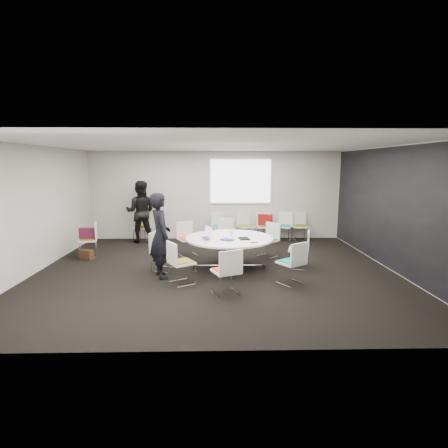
{
  "coord_description": "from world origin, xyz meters",
  "views": [
    {
      "loc": [
        0.01,
        -7.67,
        2.38
      ],
      "look_at": [
        0.2,
        0.4,
        1.0
      ],
      "focal_mm": 28.0,
      "sensor_mm": 36.0,
      "label": 1
    }
  ],
  "objects_px": {
    "chair_ring_h": "(291,271)",
    "chair_ring_e": "(162,258)",
    "chair_ring_f": "(181,271)",
    "chair_spare_left": "(89,246)",
    "chair_ring_b": "(268,246)",
    "conference_table": "(229,247)",
    "chair_back_c": "(264,232)",
    "chair_back_a": "(220,232)",
    "chair_back_e": "(300,232)",
    "chair_ring_d": "(188,245)",
    "chair_back_b": "(246,232)",
    "brown_bag": "(86,255)",
    "maroon_bag": "(87,233)",
    "chair_ring_g": "(226,280)",
    "laptop": "(208,238)",
    "cup": "(232,233)",
    "chair_ring_c": "(228,241)",
    "chair_person_back": "(143,232)",
    "person_main": "(160,236)",
    "person_back": "(141,212)",
    "chair_back_d": "(284,232)"
  },
  "relations": [
    {
      "from": "chair_ring_h",
      "to": "chair_ring_e",
      "type": "bearing_deg",
      "value": 125.61
    },
    {
      "from": "chair_ring_f",
      "to": "chair_spare_left",
      "type": "xyz_separation_m",
      "value": [
        -2.62,
        2.2,
        0.0
      ]
    },
    {
      "from": "chair_ring_e",
      "to": "chair_ring_b",
      "type": "bearing_deg",
      "value": 130.33
    },
    {
      "from": "conference_table",
      "to": "chair_back_c",
      "type": "bearing_deg",
      "value": 67.9
    },
    {
      "from": "chair_back_a",
      "to": "chair_back_e",
      "type": "bearing_deg",
      "value": 163.09
    },
    {
      "from": "chair_back_a",
      "to": "conference_table",
      "type": "bearing_deg",
      "value": 75.72
    },
    {
      "from": "chair_ring_d",
      "to": "chair_back_b",
      "type": "height_order",
      "value": "same"
    },
    {
      "from": "chair_ring_e",
      "to": "chair_back_c",
      "type": "height_order",
      "value": "same"
    },
    {
      "from": "chair_ring_h",
      "to": "brown_bag",
      "type": "height_order",
      "value": "chair_ring_h"
    },
    {
      "from": "maroon_bag",
      "to": "chair_ring_h",
      "type": "bearing_deg",
      "value": -24.85
    },
    {
      "from": "chair_back_b",
      "to": "chair_ring_h",
      "type": "bearing_deg",
      "value": 77.33
    },
    {
      "from": "chair_ring_g",
      "to": "laptop",
      "type": "relative_size",
      "value": 2.55
    },
    {
      "from": "chair_ring_h",
      "to": "chair_spare_left",
      "type": "height_order",
      "value": "same"
    },
    {
      "from": "chair_ring_e",
      "to": "cup",
      "type": "bearing_deg",
      "value": 121.29
    },
    {
      "from": "chair_spare_left",
      "to": "brown_bag",
      "type": "height_order",
      "value": "chair_spare_left"
    },
    {
      "from": "maroon_bag",
      "to": "chair_back_a",
      "type": "bearing_deg",
      "value": 27.98
    },
    {
      "from": "chair_ring_b",
      "to": "chair_back_b",
      "type": "relative_size",
      "value": 1.0
    },
    {
      "from": "laptop",
      "to": "brown_bag",
      "type": "distance_m",
      "value": 3.34
    },
    {
      "from": "chair_back_a",
      "to": "chair_ring_c",
      "type": "bearing_deg",
      "value": 81.08
    },
    {
      "from": "conference_table",
      "to": "chair_back_b",
      "type": "bearing_deg",
      "value": 78.11
    },
    {
      "from": "chair_ring_b",
      "to": "maroon_bag",
      "type": "bearing_deg",
      "value": 46.76
    },
    {
      "from": "chair_ring_b",
      "to": "chair_ring_f",
      "type": "bearing_deg",
      "value": 93.48
    },
    {
      "from": "conference_table",
      "to": "chair_spare_left",
      "type": "distance_m",
      "value": 3.8
    },
    {
      "from": "chair_ring_h",
      "to": "chair_back_c",
      "type": "distance_m",
      "value": 4.11
    },
    {
      "from": "chair_back_a",
      "to": "chair_back_e",
      "type": "relative_size",
      "value": 1.0
    },
    {
      "from": "chair_ring_c",
      "to": "chair_ring_d",
      "type": "bearing_deg",
      "value": 10.53
    },
    {
      "from": "chair_person_back",
      "to": "person_main",
      "type": "relative_size",
      "value": 0.49
    },
    {
      "from": "chair_ring_c",
      "to": "chair_ring_g",
      "type": "relative_size",
      "value": 1.0
    },
    {
      "from": "chair_ring_b",
      "to": "cup",
      "type": "distance_m",
      "value": 1.31
    },
    {
      "from": "chair_ring_c",
      "to": "chair_ring_d",
      "type": "xyz_separation_m",
      "value": [
        -1.08,
        -0.47,
        0.0
      ]
    },
    {
      "from": "chair_ring_c",
      "to": "chair_back_e",
      "type": "height_order",
      "value": "same"
    },
    {
      "from": "conference_table",
      "to": "maroon_bag",
      "type": "relative_size",
      "value": 5.01
    },
    {
      "from": "person_back",
      "to": "laptop",
      "type": "height_order",
      "value": "person_back"
    },
    {
      "from": "chair_back_c",
      "to": "person_main",
      "type": "relative_size",
      "value": 0.49
    },
    {
      "from": "chair_person_back",
      "to": "chair_ring_h",
      "type": "bearing_deg",
      "value": 150.69
    },
    {
      "from": "chair_ring_f",
      "to": "chair_back_b",
      "type": "height_order",
      "value": "same"
    },
    {
      "from": "chair_ring_e",
      "to": "laptop",
      "type": "height_order",
      "value": "chair_ring_e"
    },
    {
      "from": "chair_ring_f",
      "to": "chair_ring_h",
      "type": "xyz_separation_m",
      "value": [
        2.21,
        -0.05,
        0.0
      ]
    },
    {
      "from": "chair_back_e",
      "to": "brown_bag",
      "type": "bearing_deg",
      "value": 16.8
    },
    {
      "from": "chair_back_e",
      "to": "chair_person_back",
      "type": "height_order",
      "value": "same"
    },
    {
      "from": "chair_ring_h",
      "to": "person_main",
      "type": "xyz_separation_m",
      "value": [
        -2.68,
        0.51,
        0.63
      ]
    },
    {
      "from": "chair_back_d",
      "to": "chair_person_back",
      "type": "relative_size",
      "value": 1.0
    },
    {
      "from": "chair_back_a",
      "to": "person_back",
      "type": "bearing_deg",
      "value": -15.08
    },
    {
      "from": "cup",
      "to": "person_back",
      "type": "bearing_deg",
      "value": 136.49
    },
    {
      "from": "chair_ring_f",
      "to": "chair_ring_c",
      "type": "bearing_deg",
      "value": 128.71
    },
    {
      "from": "chair_back_a",
      "to": "chair_back_c",
      "type": "bearing_deg",
      "value": 163.54
    },
    {
      "from": "conference_table",
      "to": "chair_ring_g",
      "type": "distance_m",
      "value": 1.69
    },
    {
      "from": "chair_ring_d",
      "to": "chair_spare_left",
      "type": "distance_m",
      "value": 2.57
    },
    {
      "from": "chair_back_a",
      "to": "cup",
      "type": "distance_m",
      "value": 2.72
    },
    {
      "from": "brown_bag",
      "to": "chair_ring_g",
      "type": "bearing_deg",
      "value": -35.89
    }
  ]
}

